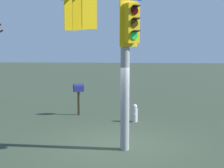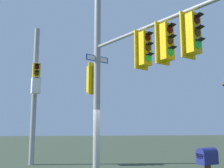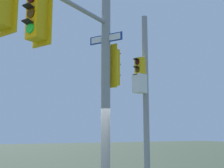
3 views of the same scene
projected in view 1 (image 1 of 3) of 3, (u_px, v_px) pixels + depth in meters
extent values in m
plane|color=#303C2D|center=(116.00, 145.00, 10.66)|extent=(80.00, 80.00, 0.00)
cube|color=gold|center=(88.00, 11.00, 12.01)|extent=(0.44, 0.46, 1.10)
cube|color=gold|center=(89.00, 11.00, 11.86)|extent=(0.31, 0.51, 1.30)
cylinder|color=#2F0403|center=(86.00, 2.00, 12.12)|extent=(0.13, 0.21, 0.22)
cylinder|color=#352504|center=(86.00, 11.00, 12.16)|extent=(0.13, 0.21, 0.22)
cube|color=black|center=(85.00, 8.00, 12.21)|extent=(0.24, 0.26, 0.06)
cylinder|color=#19D147|center=(86.00, 21.00, 12.20)|extent=(0.13, 0.21, 0.22)
cube|color=black|center=(85.00, 18.00, 12.26)|extent=(0.24, 0.26, 0.06)
cube|color=gold|center=(78.00, 13.00, 12.80)|extent=(0.43, 0.46, 1.10)
cube|color=gold|center=(80.00, 12.00, 12.65)|extent=(0.30, 0.51, 1.30)
cylinder|color=#2F0403|center=(77.00, 4.00, 12.91)|extent=(0.13, 0.21, 0.22)
cube|color=black|center=(76.00, 1.00, 12.96)|extent=(0.24, 0.26, 0.06)
cylinder|color=#352504|center=(77.00, 13.00, 12.95)|extent=(0.13, 0.21, 0.22)
cube|color=black|center=(76.00, 10.00, 13.01)|extent=(0.24, 0.26, 0.06)
cylinder|color=#19D147|center=(77.00, 22.00, 13.00)|extent=(0.13, 0.21, 0.22)
cube|color=black|center=(76.00, 19.00, 13.05)|extent=(0.24, 0.26, 0.06)
cube|color=gold|center=(70.00, 14.00, 13.60)|extent=(0.44, 0.46, 1.10)
cube|color=gold|center=(71.00, 14.00, 13.45)|extent=(0.31, 0.51, 1.30)
cylinder|color=#2F0403|center=(68.00, 6.00, 13.71)|extent=(0.13, 0.21, 0.22)
cube|color=black|center=(68.00, 3.00, 13.76)|extent=(0.24, 0.26, 0.06)
cylinder|color=#352504|center=(68.00, 15.00, 13.75)|extent=(0.13, 0.21, 0.22)
cube|color=black|center=(68.00, 12.00, 13.80)|extent=(0.24, 0.26, 0.06)
cylinder|color=#19D147|center=(68.00, 23.00, 13.79)|extent=(0.13, 0.21, 0.22)
cube|color=black|center=(68.00, 20.00, 13.85)|extent=(0.24, 0.26, 0.06)
cube|color=gold|center=(132.00, 23.00, 9.42)|extent=(0.44, 0.46, 1.10)
cube|color=gold|center=(129.00, 24.00, 9.57)|extent=(0.31, 0.51, 1.30)
cylinder|color=#2F0403|center=(135.00, 11.00, 9.23)|extent=(0.14, 0.21, 0.22)
cube|color=black|center=(136.00, 6.00, 9.14)|extent=(0.24, 0.26, 0.06)
cylinder|color=#352504|center=(134.00, 23.00, 9.27)|extent=(0.14, 0.21, 0.22)
cube|color=black|center=(136.00, 19.00, 9.19)|extent=(0.24, 0.26, 0.06)
cylinder|color=#19D147|center=(134.00, 36.00, 9.31)|extent=(0.14, 0.21, 0.22)
cube|color=black|center=(136.00, 31.00, 9.23)|extent=(0.24, 0.26, 0.06)
cylinder|color=#B2B2B7|center=(135.00, 115.00, 13.68)|extent=(0.24, 0.24, 0.55)
sphere|color=#B2B2B7|center=(135.00, 107.00, 13.63)|extent=(0.20, 0.20, 0.20)
cylinder|color=#B2B2B7|center=(135.00, 115.00, 13.54)|extent=(0.10, 0.09, 0.09)
cylinder|color=#B2B2B7|center=(135.00, 114.00, 13.81)|extent=(0.10, 0.09, 0.09)
cube|color=#4C3823|center=(79.00, 103.00, 14.91)|extent=(0.10, 0.10, 1.05)
cube|color=navy|center=(78.00, 89.00, 14.82)|extent=(0.39, 0.50, 0.24)
cylinder|color=navy|center=(78.00, 86.00, 14.81)|extent=(0.39, 0.50, 0.24)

